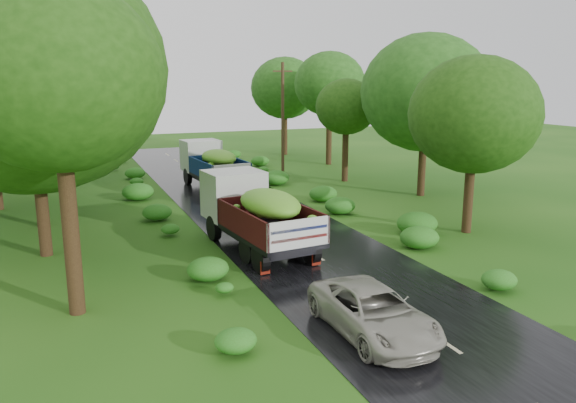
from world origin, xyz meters
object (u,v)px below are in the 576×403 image
truck_far (211,163)px  truck_near (254,209)px  utility_pole (283,119)px  car (373,312)px

truck_far → truck_near: bearing=-101.8°
truck_near → utility_pole: size_ratio=0.90×
utility_pole → car: bearing=-103.7°
car → utility_pole: 25.01m
utility_pole → truck_far: bearing=-160.3°
truck_near → truck_far: size_ratio=1.03×
truck_near → car: size_ratio=1.56×
truck_far → car: bearing=-97.8°
truck_far → utility_pole: 6.32m
truck_near → car: truck_near is taller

